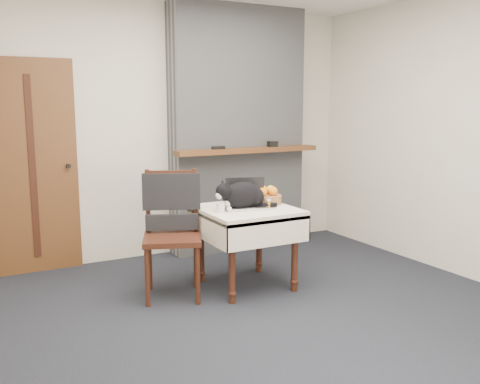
# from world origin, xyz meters

# --- Properties ---
(ground) EXTENTS (4.50, 4.50, 0.00)m
(ground) POSITION_xyz_m (0.00, 0.00, 0.00)
(ground) COLOR black
(ground) RESTS_ON ground
(room_shell) EXTENTS (4.52, 4.01, 2.61)m
(room_shell) POSITION_xyz_m (0.00, 0.46, 1.76)
(room_shell) COLOR beige
(room_shell) RESTS_ON ground
(door) EXTENTS (0.82, 0.10, 2.00)m
(door) POSITION_xyz_m (-1.20, 1.97, 1.00)
(door) COLOR brown
(door) RESTS_ON ground
(chimney) EXTENTS (1.62, 0.48, 2.60)m
(chimney) POSITION_xyz_m (0.90, 1.85, 1.30)
(chimney) COLOR gray
(chimney) RESTS_ON ground
(side_table) EXTENTS (0.78, 0.78, 0.70)m
(side_table) POSITION_xyz_m (0.35, 0.65, 0.59)
(side_table) COLOR #3C1B10
(side_table) RESTS_ON ground
(laptop) EXTENTS (0.42, 0.39, 0.26)m
(laptop) POSITION_xyz_m (0.37, 0.69, 0.76)
(laptop) COLOR #B7B7BC
(laptop) RESTS_ON side_table
(cat) EXTENTS (0.55, 0.23, 0.26)m
(cat) POSITION_xyz_m (0.31, 0.64, 0.81)
(cat) COLOR black
(cat) RESTS_ON side_table
(cream_jar) EXTENTS (0.07, 0.07, 0.08)m
(cream_jar) POSITION_xyz_m (0.07, 0.59, 0.74)
(cream_jar) COLOR silver
(cream_jar) RESTS_ON side_table
(pill_bottle) EXTENTS (0.04, 0.04, 0.08)m
(pill_bottle) POSITION_xyz_m (0.51, 0.56, 0.74)
(pill_bottle) COLOR #B37116
(pill_bottle) RESTS_ON side_table
(fruit_basket) EXTENTS (0.28, 0.28, 0.16)m
(fruit_basket) POSITION_xyz_m (0.60, 0.75, 0.76)
(fruit_basket) COLOR #925F3B
(fruit_basket) RESTS_ON side_table
(desk_clutter) EXTENTS (0.13, 0.05, 0.01)m
(desk_clutter) POSITION_xyz_m (0.54, 0.73, 0.70)
(desk_clutter) COLOR black
(desk_clutter) RESTS_ON side_table
(chair) EXTENTS (0.60, 0.60, 1.04)m
(chair) POSITION_xyz_m (-0.27, 0.82, 0.67)
(chair) COLOR #3C1B10
(chair) RESTS_ON ground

